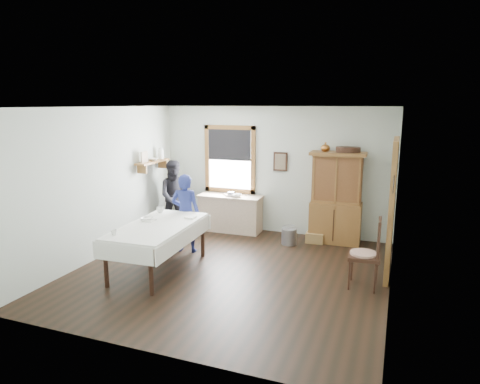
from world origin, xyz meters
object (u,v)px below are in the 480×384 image
at_px(dining_table, 159,248).
at_px(spindle_chair, 364,253).
at_px(china_hutch, 336,198).
at_px(wicker_basket, 315,238).
at_px(figure_dark, 176,199).
at_px(pail, 289,236).
at_px(work_counter, 230,213).
at_px(woman_blue, 186,216).

relative_size(dining_table, spindle_chair, 1.82).
relative_size(china_hutch, wicker_basket, 5.20).
bearing_deg(figure_dark, china_hutch, -25.00).
bearing_deg(pail, work_counter, 162.72).
height_order(dining_table, figure_dark, figure_dark).
height_order(china_hutch, woman_blue, china_hutch).
bearing_deg(woman_blue, spindle_chair, 162.00).
height_order(work_counter, wicker_basket, work_counter).
bearing_deg(spindle_chair, wicker_basket, 116.09).
bearing_deg(work_counter, figure_dark, -160.86).
bearing_deg(woman_blue, dining_table, 81.71).
bearing_deg(woman_blue, figure_dark, -62.93).
bearing_deg(pail, wicker_basket, 30.70).
distance_m(work_counter, china_hutch, 2.32).
distance_m(dining_table, spindle_chair, 3.30).
bearing_deg(pail, spindle_chair, -45.47).
xyz_separation_m(work_counter, china_hutch, (2.27, 0.01, 0.51)).
bearing_deg(work_counter, spindle_chair, -34.87).
xyz_separation_m(china_hutch, wicker_basket, (-0.36, -0.18, -0.81)).
distance_m(china_hutch, figure_dark, 3.41).
relative_size(work_counter, wicker_basket, 3.96).
distance_m(spindle_chair, woman_blue, 3.32).
relative_size(woman_blue, figure_dark, 0.95).
height_order(spindle_chair, woman_blue, woman_blue).
xyz_separation_m(china_hutch, woman_blue, (-2.55, -1.54, -0.22)).
bearing_deg(wicker_basket, woman_blue, -148.23).
height_order(dining_table, pail, dining_table).
xyz_separation_m(china_hutch, figure_dark, (-3.38, -0.41, -0.19)).
distance_m(work_counter, woman_blue, 1.58).
xyz_separation_m(dining_table, figure_dark, (-0.85, 2.14, 0.32)).
relative_size(dining_table, woman_blue, 1.44).
xyz_separation_m(pail, wicker_basket, (0.47, 0.28, -0.06)).
height_order(china_hutch, spindle_chair, china_hutch).
bearing_deg(work_counter, china_hutch, -0.57).
xyz_separation_m(pail, woman_blue, (-1.73, -1.08, 0.53)).
height_order(pail, woman_blue, woman_blue).
bearing_deg(spindle_chair, dining_table, -175.18).
bearing_deg(wicker_basket, figure_dark, -175.58).
xyz_separation_m(work_counter, figure_dark, (-1.12, -0.40, 0.32)).
bearing_deg(figure_dark, work_counter, -12.03).
relative_size(pail, woman_blue, 0.23).
relative_size(dining_table, figure_dark, 1.38).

